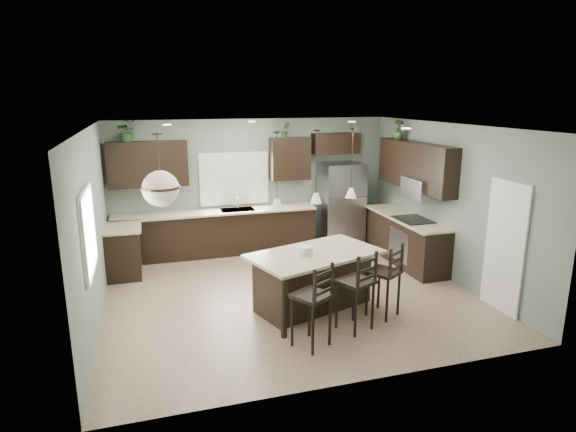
{
  "coord_description": "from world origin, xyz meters",
  "views": [
    {
      "loc": [
        -2.21,
        -7.31,
        3.26
      ],
      "look_at": [
        0.1,
        0.4,
        1.25
      ],
      "focal_mm": 30.0,
      "sensor_mm": 36.0,
      "label": 1
    }
  ],
  "objects_px": {
    "bar_stool_left": "(311,305)",
    "kitchen_island": "(315,281)",
    "bar_stool_right": "(384,280)",
    "plant_back_left": "(127,131)",
    "refrigerator": "(341,204)",
    "bar_stool_center": "(355,290)",
    "serving_dish": "(305,251)"
  },
  "relations": [
    {
      "from": "serving_dish",
      "to": "bar_stool_left",
      "type": "relative_size",
      "value": 0.2
    },
    {
      "from": "refrigerator",
      "to": "kitchen_island",
      "type": "xyz_separation_m",
      "value": [
        -1.7,
        -3.02,
        -0.46
      ]
    },
    {
      "from": "serving_dish",
      "to": "bar_stool_right",
      "type": "height_order",
      "value": "bar_stool_right"
    },
    {
      "from": "serving_dish",
      "to": "refrigerator",
      "type": "bearing_deg",
      "value": 58.56
    },
    {
      "from": "refrigerator",
      "to": "serving_dish",
      "type": "height_order",
      "value": "refrigerator"
    },
    {
      "from": "refrigerator",
      "to": "bar_stool_left",
      "type": "bearing_deg",
      "value": -117.5
    },
    {
      "from": "refrigerator",
      "to": "plant_back_left",
      "type": "height_order",
      "value": "plant_back_left"
    },
    {
      "from": "kitchen_island",
      "to": "bar_stool_right",
      "type": "height_order",
      "value": "bar_stool_right"
    },
    {
      "from": "bar_stool_center",
      "to": "plant_back_left",
      "type": "bearing_deg",
      "value": 103.02
    },
    {
      "from": "bar_stool_left",
      "to": "refrigerator",
      "type": "bearing_deg",
      "value": 31.81
    },
    {
      "from": "bar_stool_left",
      "to": "kitchen_island",
      "type": "bearing_deg",
      "value": 37.14
    },
    {
      "from": "refrigerator",
      "to": "bar_stool_center",
      "type": "distance_m",
      "value": 4.09
    },
    {
      "from": "refrigerator",
      "to": "bar_stool_left",
      "type": "height_order",
      "value": "refrigerator"
    },
    {
      "from": "kitchen_island",
      "to": "plant_back_left",
      "type": "height_order",
      "value": "plant_back_left"
    },
    {
      "from": "kitchen_island",
      "to": "serving_dish",
      "type": "relative_size",
      "value": 8.3
    },
    {
      "from": "bar_stool_left",
      "to": "bar_stool_center",
      "type": "bearing_deg",
      "value": -10.86
    },
    {
      "from": "bar_stool_right",
      "to": "plant_back_left",
      "type": "xyz_separation_m",
      "value": [
        -3.61,
        3.78,
        2.04
      ]
    },
    {
      "from": "serving_dish",
      "to": "plant_back_left",
      "type": "bearing_deg",
      "value": 127.16
    },
    {
      "from": "bar_stool_right",
      "to": "bar_stool_center",
      "type": "bearing_deg",
      "value": 173.37
    },
    {
      "from": "refrigerator",
      "to": "bar_stool_center",
      "type": "xyz_separation_m",
      "value": [
        -1.38,
        -3.83,
        -0.33
      ]
    },
    {
      "from": "bar_stool_center",
      "to": "kitchen_island",
      "type": "bearing_deg",
      "value": 87.47
    },
    {
      "from": "bar_stool_center",
      "to": "bar_stool_left",
      "type": "bearing_deg",
      "value": 176.28
    },
    {
      "from": "bar_stool_center",
      "to": "plant_back_left",
      "type": "distance_m",
      "value": 5.44
    },
    {
      "from": "kitchen_island",
      "to": "bar_stool_center",
      "type": "distance_m",
      "value": 0.88
    },
    {
      "from": "refrigerator",
      "to": "serving_dish",
      "type": "bearing_deg",
      "value": -121.44
    },
    {
      "from": "serving_dish",
      "to": "plant_back_left",
      "type": "relative_size",
      "value": 0.57
    },
    {
      "from": "bar_stool_left",
      "to": "plant_back_left",
      "type": "height_order",
      "value": "plant_back_left"
    },
    {
      "from": "bar_stool_left",
      "to": "bar_stool_right",
      "type": "xyz_separation_m",
      "value": [
        1.35,
        0.56,
        -0.02
      ]
    },
    {
      "from": "bar_stool_right",
      "to": "serving_dish",
      "type": "bearing_deg",
      "value": 124.84
    },
    {
      "from": "bar_stool_left",
      "to": "bar_stool_center",
      "type": "distance_m",
      "value": 0.8
    },
    {
      "from": "refrigerator",
      "to": "plant_back_left",
      "type": "distance_m",
      "value": 4.71
    },
    {
      "from": "bar_stool_right",
      "to": "plant_back_left",
      "type": "relative_size",
      "value": 2.72
    }
  ]
}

